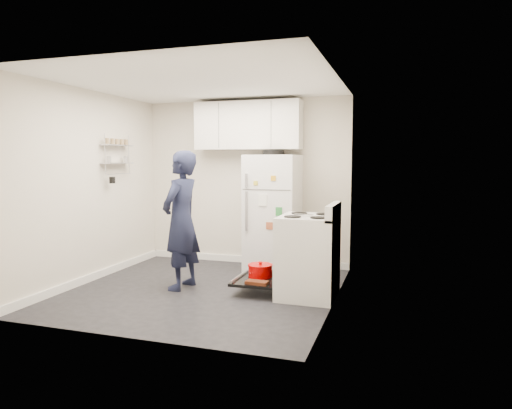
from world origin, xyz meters
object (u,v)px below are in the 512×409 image
(refrigerator, at_px, (273,213))
(person, at_px, (181,220))
(open_oven_door, at_px, (260,275))
(electric_range, at_px, (307,257))

(refrigerator, relative_size, person, 1.02)
(open_oven_door, height_order, refrigerator, refrigerator)
(refrigerator, bearing_deg, electric_range, -56.64)
(electric_range, distance_m, person, 1.61)
(person, bearing_deg, electric_range, 100.58)
(electric_range, distance_m, refrigerator, 1.37)
(open_oven_door, distance_m, refrigerator, 1.25)
(refrigerator, xyz_separation_m, person, (-0.83, -1.25, 0.01))
(electric_range, bearing_deg, open_oven_door, 176.57)
(electric_range, bearing_deg, refrigerator, 123.36)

